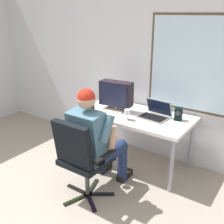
{
  "coord_description": "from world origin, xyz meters",
  "views": [
    {
      "loc": [
        1.92,
        -0.73,
        1.97
      ],
      "look_at": [
        0.22,
        1.7,
        0.88
      ],
      "focal_mm": 43.66,
      "sensor_mm": 36.0,
      "label": 1
    }
  ],
  "objects_px": {
    "wine_glass": "(128,112)",
    "desk_speaker": "(178,114)",
    "coffee_mug": "(92,107)",
    "desk": "(134,119)",
    "crt_monitor": "(116,94)",
    "office_chair": "(80,155)",
    "laptop": "(156,113)",
    "person_seated": "(95,138)"
  },
  "relations": [
    {
      "from": "office_chair",
      "to": "coffee_mug",
      "type": "distance_m",
      "value": 0.98
    },
    {
      "from": "desk",
      "to": "crt_monitor",
      "type": "bearing_deg",
      "value": -179.91
    },
    {
      "from": "laptop",
      "to": "coffee_mug",
      "type": "xyz_separation_m",
      "value": [
        -0.82,
        -0.26,
        -0.0
      ]
    },
    {
      "from": "crt_monitor",
      "to": "coffee_mug",
      "type": "xyz_separation_m",
      "value": [
        -0.26,
        -0.2,
        -0.17
      ]
    },
    {
      "from": "crt_monitor",
      "to": "wine_glass",
      "type": "height_order",
      "value": "crt_monitor"
    },
    {
      "from": "coffee_mug",
      "to": "laptop",
      "type": "bearing_deg",
      "value": 17.81
    },
    {
      "from": "office_chair",
      "to": "crt_monitor",
      "type": "bearing_deg",
      "value": 103.33
    },
    {
      "from": "desk_speaker",
      "to": "coffee_mug",
      "type": "height_order",
      "value": "desk_speaker"
    },
    {
      "from": "coffee_mug",
      "to": "desk",
      "type": "bearing_deg",
      "value": 20.24
    },
    {
      "from": "wine_glass",
      "to": "coffee_mug",
      "type": "distance_m",
      "value": 0.57
    },
    {
      "from": "wine_glass",
      "to": "coffee_mug",
      "type": "height_order",
      "value": "wine_glass"
    },
    {
      "from": "wine_glass",
      "to": "office_chair",
      "type": "bearing_deg",
      "value": -95.3
    },
    {
      "from": "office_chair",
      "to": "wine_glass",
      "type": "xyz_separation_m",
      "value": [
        0.08,
        0.81,
        0.25
      ]
    },
    {
      "from": "desk_speaker",
      "to": "office_chair",
      "type": "bearing_deg",
      "value": -117.21
    },
    {
      "from": "office_chair",
      "to": "laptop",
      "type": "relative_size",
      "value": 2.61
    },
    {
      "from": "person_seated",
      "to": "desk_speaker",
      "type": "bearing_deg",
      "value": 56.5
    },
    {
      "from": "person_seated",
      "to": "wine_glass",
      "type": "xyz_separation_m",
      "value": [
        0.07,
        0.55,
        0.15
      ]
    },
    {
      "from": "crt_monitor",
      "to": "coffee_mug",
      "type": "distance_m",
      "value": 0.37
    },
    {
      "from": "desk",
      "to": "office_chair",
      "type": "height_order",
      "value": "office_chair"
    },
    {
      "from": "desk",
      "to": "desk_speaker",
      "type": "relative_size",
      "value": 9.38
    },
    {
      "from": "desk",
      "to": "coffee_mug",
      "type": "distance_m",
      "value": 0.6
    },
    {
      "from": "wine_glass",
      "to": "crt_monitor",
      "type": "bearing_deg",
      "value": 146.21
    },
    {
      "from": "person_seated",
      "to": "crt_monitor",
      "type": "distance_m",
      "value": 0.85
    },
    {
      "from": "desk_speaker",
      "to": "coffee_mug",
      "type": "distance_m",
      "value": 1.14
    },
    {
      "from": "desk",
      "to": "laptop",
      "type": "bearing_deg",
      "value": 12.68
    },
    {
      "from": "wine_glass",
      "to": "desk_speaker",
      "type": "relative_size",
      "value": 0.83
    },
    {
      "from": "office_chair",
      "to": "person_seated",
      "type": "xyz_separation_m",
      "value": [
        0.0,
        0.26,
        0.1
      ]
    },
    {
      "from": "desk",
      "to": "crt_monitor",
      "type": "height_order",
      "value": "crt_monitor"
    },
    {
      "from": "desk",
      "to": "desk_speaker",
      "type": "height_order",
      "value": "desk_speaker"
    },
    {
      "from": "person_seated",
      "to": "laptop",
      "type": "xyz_separation_m",
      "value": [
        0.32,
        0.82,
        0.11
      ]
    },
    {
      "from": "desk",
      "to": "person_seated",
      "type": "bearing_deg",
      "value": -93.89
    },
    {
      "from": "crt_monitor",
      "to": "coffee_mug",
      "type": "relative_size",
      "value": 4.18
    },
    {
      "from": "desk_speaker",
      "to": "wine_glass",
      "type": "bearing_deg",
      "value": -146.27
    },
    {
      "from": "person_seated",
      "to": "coffee_mug",
      "type": "distance_m",
      "value": 0.76
    },
    {
      "from": "office_chair",
      "to": "laptop",
      "type": "height_order",
      "value": "office_chair"
    },
    {
      "from": "crt_monitor",
      "to": "laptop",
      "type": "relative_size",
      "value": 1.23
    },
    {
      "from": "crt_monitor",
      "to": "desk_speaker",
      "type": "height_order",
      "value": "crt_monitor"
    },
    {
      "from": "laptop",
      "to": "coffee_mug",
      "type": "relative_size",
      "value": 3.4
    },
    {
      "from": "crt_monitor",
      "to": "coffee_mug",
      "type": "bearing_deg",
      "value": -141.65
    },
    {
      "from": "person_seated",
      "to": "office_chair",
      "type": "bearing_deg",
      "value": -90.05
    },
    {
      "from": "coffee_mug",
      "to": "person_seated",
      "type": "bearing_deg",
      "value": -48.39
    },
    {
      "from": "office_chair",
      "to": "person_seated",
      "type": "distance_m",
      "value": 0.28
    }
  ]
}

